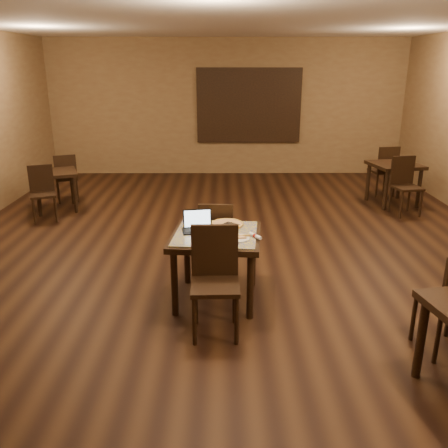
{
  "coord_description": "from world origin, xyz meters",
  "views": [
    {
      "loc": [
        -0.1,
        -5.98,
        2.43
      ],
      "look_at": [
        -0.08,
        -1.29,
        0.85
      ],
      "focal_mm": 38.0,
      "sensor_mm": 36.0,
      "label": 1
    }
  ],
  "objects_px": {
    "other_table_b_chair_far": "(66,175)",
    "chair_main_near": "(215,274)",
    "chair_main_far": "(216,235)",
    "other_table_b_chair_near": "(42,189)",
    "laptop": "(197,225)",
    "other_table_b": "(54,178)",
    "pizza_pan": "(227,225)",
    "other_table_a": "(395,170)",
    "other_table_a_chair_near": "(405,182)",
    "tiled_table": "(216,242)",
    "other_table_a_chair_far": "(385,168)"
  },
  "relations": [
    {
      "from": "chair_main_far",
      "to": "pizza_pan",
      "type": "xyz_separation_m",
      "value": [
        0.12,
        -0.38,
        0.25
      ]
    },
    {
      "from": "other_table_a_chair_far",
      "to": "other_table_b_chair_far",
      "type": "relative_size",
      "value": 1.09
    },
    {
      "from": "tiled_table",
      "to": "other_table_a",
      "type": "height_order",
      "value": "tiled_table"
    },
    {
      "from": "other_table_a_chair_near",
      "to": "other_table_a_chair_far",
      "type": "xyz_separation_m",
      "value": [
        0.03,
        1.14,
        0.0
      ]
    },
    {
      "from": "chair_main_near",
      "to": "other_table_a_chair_far",
      "type": "distance_m",
      "value": 5.84
    },
    {
      "from": "tiled_table",
      "to": "other_table_b",
      "type": "bearing_deg",
      "value": 135.59
    },
    {
      "from": "laptop",
      "to": "other_table_b_chair_far",
      "type": "distance_m",
      "value": 4.6
    },
    {
      "from": "other_table_b_chair_near",
      "to": "other_table_b_chair_far",
      "type": "height_order",
      "value": "same"
    },
    {
      "from": "pizza_pan",
      "to": "other_table_b_chair_near",
      "type": "bearing_deg",
      "value": 139.0
    },
    {
      "from": "chair_main_far",
      "to": "other_table_b",
      "type": "relative_size",
      "value": 0.97
    },
    {
      "from": "other_table_b_chair_far",
      "to": "chair_main_near",
      "type": "bearing_deg",
      "value": 100.88
    },
    {
      "from": "laptop",
      "to": "other_table_b_chair_far",
      "type": "xyz_separation_m",
      "value": [
        -2.61,
        3.78,
        -0.32
      ]
    },
    {
      "from": "other_table_a",
      "to": "other_table_b",
      "type": "distance_m",
      "value": 6.01
    },
    {
      "from": "laptop",
      "to": "other_table_a_chair_near",
      "type": "height_order",
      "value": "same"
    },
    {
      "from": "other_table_b_chair_far",
      "to": "tiled_table",
      "type": "bearing_deg",
      "value": 104.78
    },
    {
      "from": "laptop",
      "to": "other_table_a_chair_near",
      "type": "bearing_deg",
      "value": 32.87
    },
    {
      "from": "chair_main_near",
      "to": "other_table_b_chair_near",
      "type": "bearing_deg",
      "value": 128.23
    },
    {
      "from": "other_table_a_chair_near",
      "to": "other_table_b_chair_near",
      "type": "distance_m",
      "value": 6.02
    },
    {
      "from": "tiled_table",
      "to": "other_table_a_chair_near",
      "type": "xyz_separation_m",
      "value": [
        3.15,
        3.14,
        -0.11
      ]
    },
    {
      "from": "other_table_a",
      "to": "other_table_b_chair_near",
      "type": "height_order",
      "value": "other_table_b_chair_near"
    },
    {
      "from": "laptop",
      "to": "other_table_a_chair_near",
      "type": "distance_m",
      "value": 4.53
    },
    {
      "from": "chair_main_far",
      "to": "other_table_a_chair_near",
      "type": "relative_size",
      "value": 0.95
    },
    {
      "from": "other_table_a_chair_near",
      "to": "other_table_b_chair_near",
      "type": "height_order",
      "value": "other_table_a_chair_near"
    },
    {
      "from": "chair_main_near",
      "to": "pizza_pan",
      "type": "height_order",
      "value": "chair_main_near"
    },
    {
      "from": "other_table_a_chair_far",
      "to": "other_table_b_chair_near",
      "type": "distance_m",
      "value": 6.22
    },
    {
      "from": "chair_main_near",
      "to": "pizza_pan",
      "type": "distance_m",
      "value": 0.88
    },
    {
      "from": "tiled_table",
      "to": "chair_main_far",
      "type": "bearing_deg",
      "value": 95.85
    },
    {
      "from": "tiled_table",
      "to": "other_table_b_chair_far",
      "type": "bearing_deg",
      "value": 131.29
    },
    {
      "from": "other_table_b",
      "to": "other_table_b_chair_far",
      "type": "bearing_deg",
      "value": 65.82
    },
    {
      "from": "tiled_table",
      "to": "chair_main_near",
      "type": "distance_m",
      "value": 0.62
    },
    {
      "from": "laptop",
      "to": "other_table_b",
      "type": "relative_size",
      "value": 0.35
    },
    {
      "from": "other_table_b_chair_near",
      "to": "laptop",
      "type": "bearing_deg",
      "value": -66.86
    },
    {
      "from": "pizza_pan",
      "to": "other_table_b_chair_near",
      "type": "xyz_separation_m",
      "value": [
        -2.98,
        2.59,
        -0.26
      ]
    },
    {
      "from": "other_table_a",
      "to": "other_table_b_chair_far",
      "type": "relative_size",
      "value": 1.06
    },
    {
      "from": "chair_main_near",
      "to": "laptop",
      "type": "xyz_separation_m",
      "value": [
        -0.2,
        0.71,
        0.24
      ]
    },
    {
      "from": "other_table_b_chair_far",
      "to": "other_table_b",
      "type": "bearing_deg",
      "value": 65.82
    },
    {
      "from": "pizza_pan",
      "to": "other_table_a_chair_far",
      "type": "bearing_deg",
      "value": 52.85
    },
    {
      "from": "chair_main_far",
      "to": "other_table_a",
      "type": "relative_size",
      "value": 0.98
    },
    {
      "from": "chair_main_near",
      "to": "other_table_a",
      "type": "distance_m",
      "value": 5.36
    },
    {
      "from": "tiled_table",
      "to": "laptop",
      "type": "xyz_separation_m",
      "value": [
        -0.2,
        0.1,
        0.16
      ]
    },
    {
      "from": "tiled_table",
      "to": "other_table_b_chair_near",
      "type": "distance_m",
      "value": 4.03
    },
    {
      "from": "chair_main_near",
      "to": "other_table_b_chair_near",
      "type": "xyz_separation_m",
      "value": [
        -2.86,
        3.44,
        -0.08
      ]
    },
    {
      "from": "chair_main_near",
      "to": "laptop",
      "type": "distance_m",
      "value": 0.77
    },
    {
      "from": "chair_main_far",
      "to": "other_table_b_chair_far",
      "type": "xyz_separation_m",
      "value": [
        -2.8,
        3.26,
        -0.02
      ]
    },
    {
      "from": "laptop",
      "to": "other_table_a_chair_near",
      "type": "xyz_separation_m",
      "value": [
        3.35,
        3.05,
        -0.27
      ]
    },
    {
      "from": "other_table_a_chair_far",
      "to": "other_table_b_chair_near",
      "type": "height_order",
      "value": "other_table_a_chair_far"
    },
    {
      "from": "pizza_pan",
      "to": "other_table_a",
      "type": "distance_m",
      "value": 4.62
    },
    {
      "from": "tiled_table",
      "to": "laptop",
      "type": "height_order",
      "value": "laptop"
    },
    {
      "from": "chair_main_near",
      "to": "other_table_a_chair_far",
      "type": "height_order",
      "value": "chair_main_near"
    },
    {
      "from": "chair_main_near",
      "to": "other_table_a_chair_far",
      "type": "xyz_separation_m",
      "value": [
        3.18,
        4.89,
        -0.03
      ]
    }
  ]
}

